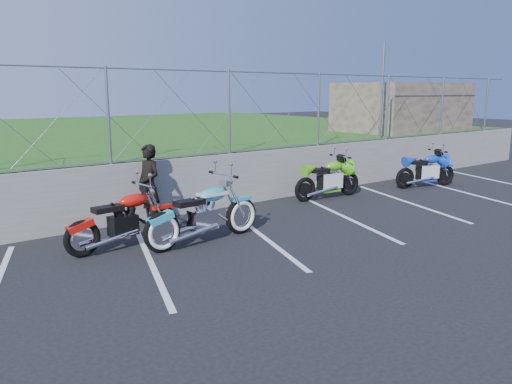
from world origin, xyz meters
TOP-DOWN VIEW (x-y plane):
  - ground at (0.00, 0.00)m, footprint 90.00×90.00m
  - retaining_wall at (0.00, 3.50)m, footprint 30.00×0.22m
  - grass_field at (0.00, 13.50)m, footprint 30.00×20.00m
  - stone_building at (10.50, 5.50)m, footprint 5.00×3.00m
  - chain_link_fence at (0.00, 3.50)m, footprint 28.00×0.03m
  - sign_pole at (7.20, 3.90)m, footprint 0.08×0.08m
  - parking_lines at (1.20, 1.00)m, footprint 18.29×4.31m
  - cruiser_turquoise at (-1.12, 1.25)m, footprint 2.54×0.80m
  - naked_orange at (-2.44, 1.85)m, footprint 2.24×0.76m
  - sportbike_green at (3.55, 2.60)m, footprint 2.15×0.76m
  - sportbike_blue at (7.00, 1.96)m, footprint 2.03×0.82m
  - person_standing at (-1.36, 3.09)m, footprint 0.50×0.68m

SIDE VIEW (x-z plane):
  - ground at x=0.00m, z-range 0.00..0.00m
  - parking_lines at x=1.20m, z-range 0.00..0.01m
  - sportbike_blue at x=7.00m, z-range -0.07..1.01m
  - naked_orange at x=-2.44m, z-range -0.08..1.04m
  - sportbike_green at x=3.55m, z-range -0.08..1.04m
  - cruiser_turquoise at x=-1.12m, z-range -0.12..1.13m
  - retaining_wall at x=0.00m, z-range 0.00..1.30m
  - grass_field at x=0.00m, z-range 0.00..1.30m
  - person_standing at x=-1.36m, z-range 0.00..1.71m
  - stone_building at x=10.50m, z-range 1.30..3.10m
  - chain_link_fence at x=0.00m, z-range 1.30..3.30m
  - sign_pole at x=7.20m, z-range 1.30..4.30m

